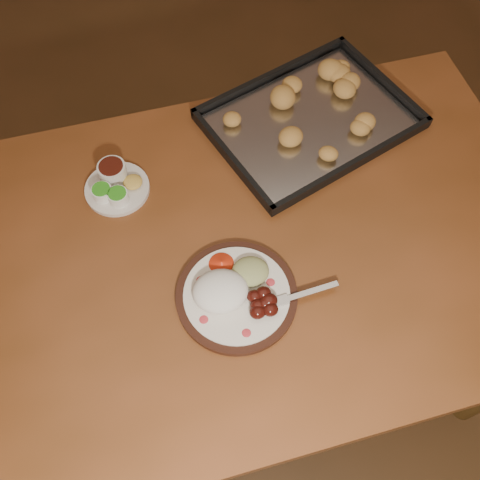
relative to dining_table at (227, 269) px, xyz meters
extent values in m
plane|color=#56371D|center=(0.14, 0.02, -0.65)|extent=(4.00, 4.00, 0.00)
cube|color=brown|center=(0.00, 0.00, 0.08)|extent=(1.60, 1.08, 0.04)
cylinder|color=#4C3717|center=(0.63, 0.46, -0.30)|extent=(0.07, 0.07, 0.71)
cylinder|color=black|center=(0.01, -0.12, 0.10)|extent=(0.26, 0.26, 0.02)
cylinder|color=silver|center=(0.01, -0.12, 0.11)|extent=(0.22, 0.22, 0.01)
ellipsoid|color=#BA2C35|center=(-0.07, -0.16, 0.12)|extent=(0.02, 0.02, 0.00)
ellipsoid|color=#BA2C35|center=(0.01, -0.20, 0.12)|extent=(0.02, 0.02, 0.00)
ellipsoid|color=#BA2C35|center=(0.08, -0.10, 0.12)|extent=(0.02, 0.02, 0.00)
ellipsoid|color=#BA2C35|center=(-0.06, -0.08, 0.12)|extent=(0.02, 0.02, 0.00)
ellipsoid|color=silver|center=(-0.03, -0.11, 0.13)|extent=(0.14, 0.13, 0.05)
ellipsoid|color=#4B120A|center=(0.05, -0.15, 0.13)|extent=(0.03, 0.03, 0.02)
ellipsoid|color=#4B120A|center=(0.07, -0.15, 0.13)|extent=(0.03, 0.03, 0.02)
ellipsoid|color=#4B120A|center=(0.06, -0.13, 0.13)|extent=(0.03, 0.03, 0.02)
ellipsoid|color=#4B120A|center=(0.07, -0.17, 0.13)|extent=(0.03, 0.03, 0.02)
ellipsoid|color=#4B120A|center=(0.04, -0.13, 0.13)|extent=(0.03, 0.03, 0.02)
ellipsoid|color=#4B120A|center=(0.06, -0.15, 0.13)|extent=(0.03, 0.03, 0.02)
ellipsoid|color=#4B120A|center=(0.04, -0.17, 0.13)|extent=(0.03, 0.03, 0.02)
ellipsoid|color=tan|center=(0.04, -0.07, 0.12)|extent=(0.10, 0.09, 0.03)
cone|color=red|center=(-0.01, -0.05, 0.12)|extent=(0.06, 0.07, 0.02)
cube|color=silver|center=(0.16, -0.13, 0.12)|extent=(0.12, 0.03, 0.00)
cube|color=silver|center=(0.10, -0.15, 0.12)|extent=(0.04, 0.03, 0.00)
cylinder|color=silver|center=(0.08, -0.16, 0.12)|extent=(0.03, 0.01, 0.00)
cylinder|color=silver|center=(0.07, -0.15, 0.12)|extent=(0.03, 0.01, 0.00)
cylinder|color=silver|center=(0.07, -0.15, 0.12)|extent=(0.03, 0.01, 0.00)
cylinder|color=silver|center=(0.07, -0.14, 0.12)|extent=(0.03, 0.01, 0.00)
cylinder|color=beige|center=(-0.23, 0.19, 0.10)|extent=(0.15, 0.15, 0.01)
cylinder|color=white|center=(-0.26, 0.17, 0.12)|extent=(0.05, 0.05, 0.03)
cylinder|color=#2E8E1C|center=(-0.26, 0.17, 0.14)|extent=(0.04, 0.04, 0.00)
cylinder|color=white|center=(-0.23, 0.16, 0.12)|extent=(0.05, 0.05, 0.03)
cylinder|color=#2E8E1C|center=(-0.23, 0.16, 0.14)|extent=(0.04, 0.04, 0.00)
cylinder|color=silver|center=(-0.24, 0.23, 0.13)|extent=(0.07, 0.07, 0.04)
cylinder|color=#38100A|center=(-0.24, 0.23, 0.15)|extent=(0.06, 0.06, 0.00)
ellipsoid|color=gold|center=(-0.19, 0.20, 0.12)|extent=(0.05, 0.05, 0.02)
cube|color=black|center=(0.26, 0.33, 0.10)|extent=(0.59, 0.53, 0.01)
cube|color=black|center=(0.18, 0.49, 0.12)|extent=(0.45, 0.22, 0.02)
cube|color=black|center=(0.33, 0.18, 0.12)|extent=(0.45, 0.22, 0.02)
cube|color=black|center=(0.47, 0.44, 0.12)|extent=(0.16, 0.33, 0.02)
cube|color=black|center=(0.04, 0.23, 0.12)|extent=(0.16, 0.33, 0.02)
cube|color=silver|center=(0.26, 0.33, 0.11)|extent=(0.55, 0.49, 0.00)
ellipsoid|color=gold|center=(0.31, 0.36, 0.13)|extent=(0.05, 0.05, 0.04)
ellipsoid|color=gold|center=(0.34, 0.42, 0.13)|extent=(0.07, 0.07, 0.04)
ellipsoid|color=gold|center=(0.26, 0.44, 0.13)|extent=(0.07, 0.07, 0.04)
ellipsoid|color=gold|center=(0.23, 0.39, 0.13)|extent=(0.05, 0.05, 0.04)
ellipsoid|color=gold|center=(0.18, 0.38, 0.13)|extent=(0.07, 0.07, 0.04)
ellipsoid|color=gold|center=(0.20, 0.33, 0.13)|extent=(0.07, 0.07, 0.04)
ellipsoid|color=gold|center=(0.14, 0.28, 0.13)|extent=(0.05, 0.05, 0.04)
ellipsoid|color=gold|center=(0.22, 0.25, 0.13)|extent=(0.07, 0.07, 0.04)
ellipsoid|color=gold|center=(0.21, 0.26, 0.13)|extent=(0.07, 0.07, 0.04)
ellipsoid|color=gold|center=(0.30, 0.25, 0.13)|extent=(0.05, 0.05, 0.04)
ellipsoid|color=gold|center=(0.30, 0.31, 0.13)|extent=(0.07, 0.07, 0.04)
ellipsoid|color=gold|center=(0.38, 0.35, 0.13)|extent=(0.07, 0.07, 0.04)
camera|label=1|loc=(-0.05, -0.56, 1.14)|focal=40.00mm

